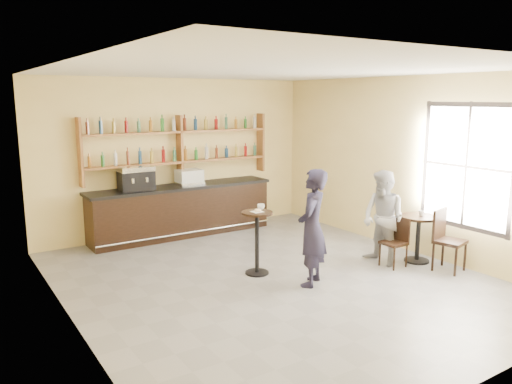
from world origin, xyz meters
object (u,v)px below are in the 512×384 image
pedestal_table (257,243)px  man_main (312,228)px  pastry_case (189,177)px  bar_counter (182,210)px  patron_second (383,218)px  cafe_table (418,239)px  chair_west (394,242)px  chair_south (450,241)px  espresso_machine (136,178)px

pedestal_table → man_main: 1.02m
pastry_case → pedestal_table: pastry_case is taller
pedestal_table → man_main: man_main is taller
bar_counter → patron_second: bearing=-59.6°
bar_counter → cafe_table: (2.70, -3.79, -0.12)m
cafe_table → pedestal_table: bearing=159.3°
cafe_table → patron_second: patron_second is taller
pedestal_table → patron_second: patron_second is taller
man_main → chair_west: size_ratio=2.12×
chair_west → patron_second: bearing=-163.6°
man_main → pedestal_table: bearing=-99.3°
chair_south → man_main: bearing=148.5°
man_main → patron_second: man_main is taller
cafe_table → chair_south: (0.05, -0.60, 0.10)m
pedestal_table → espresso_machine: bearing=109.2°
man_main → cafe_table: man_main is taller
bar_counter → patron_second: (2.08, -3.55, 0.28)m
espresso_machine → pedestal_table: 3.05m
bar_counter → cafe_table: bearing=-54.6°
cafe_table → chair_south: 0.61m
patron_second → pedestal_table: bearing=-110.5°
patron_second → espresso_machine: bearing=-139.8°
pastry_case → man_main: 3.66m
pedestal_table → bar_counter: bearing=90.6°
chair_south → espresso_machine: bearing=117.0°
chair_south → patron_second: size_ratio=0.63×
chair_south → cafe_table: bearing=81.8°
bar_counter → chair_west: (2.15, -3.74, -0.10)m
espresso_machine → cafe_table: (3.64, -3.79, -0.87)m
chair_west → patron_second: size_ratio=0.52×
pedestal_table → chair_south: pedestal_table is taller
pedestal_table → patron_second: size_ratio=0.64×
man_main → cafe_table: 2.29m
cafe_table → espresso_machine: bearing=133.8°
espresso_machine → chair_west: 4.93m
bar_counter → pastry_case: 0.70m
chair_west → man_main: bearing=-95.2°
man_main → chair_south: (2.28, -0.76, -0.38)m
espresso_machine → man_main: man_main is taller
bar_counter → pedestal_table: bar_counter is taller
pedestal_table → chair_west: size_ratio=1.23×
cafe_table → pastry_case: bearing=123.5°
chair_west → pastry_case: bearing=-153.7°
pastry_case → chair_south: (2.56, -4.39, -0.69)m
pastry_case → patron_second: size_ratio=0.32×
espresso_machine → chair_south: 5.79m
pastry_case → chair_west: size_ratio=0.61×
pastry_case → chair_west: pastry_case is taller
espresso_machine → man_main: 3.91m
bar_counter → pastry_case: pastry_case is taller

